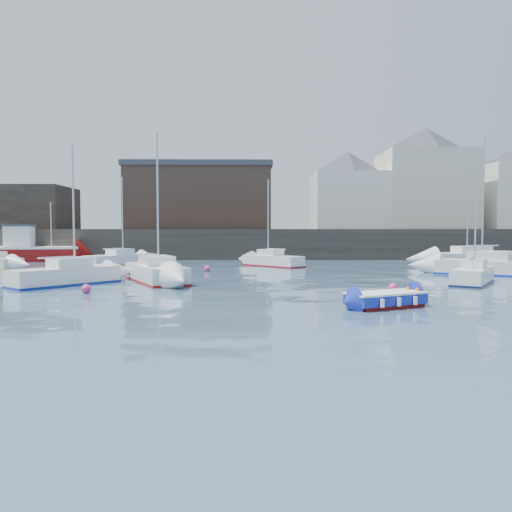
{
  "coord_description": "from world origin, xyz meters",
  "views": [
    {
      "loc": [
        -0.42,
        -15.59,
        2.99
      ],
      "look_at": [
        0.0,
        12.0,
        1.5
      ],
      "focal_mm": 35.0,
      "sensor_mm": 36.0,
      "label": 1
    }
  ],
  "objects_px": {
    "blue_dinghy": "(386,299)",
    "sailboat_d": "(493,267)",
    "sailboat_b": "(155,272)",
    "sailboat_f": "(273,260)",
    "sailboat_g": "(475,258)",
    "buoy_near": "(86,293)",
    "fishing_boat": "(31,250)",
    "buoy_far": "(207,271)",
    "sailboat_a": "(66,275)",
    "buoy_mid": "(393,292)",
    "sailboat_h": "(118,259)",
    "sailboat_c": "(473,275)"
  },
  "relations": [
    {
      "from": "fishing_boat",
      "to": "sailboat_d",
      "type": "height_order",
      "value": "sailboat_d"
    },
    {
      "from": "buoy_far",
      "to": "blue_dinghy",
      "type": "bearing_deg",
      "value": -63.52
    },
    {
      "from": "sailboat_d",
      "to": "fishing_boat",
      "type": "bearing_deg",
      "value": 157.67
    },
    {
      "from": "buoy_mid",
      "to": "sailboat_a",
      "type": "bearing_deg",
      "value": 168.91
    },
    {
      "from": "fishing_boat",
      "to": "buoy_near",
      "type": "distance_m",
      "value": 27.05
    },
    {
      "from": "sailboat_b",
      "to": "sailboat_h",
      "type": "relative_size",
      "value": 1.12
    },
    {
      "from": "blue_dinghy",
      "to": "sailboat_h",
      "type": "relative_size",
      "value": 0.46
    },
    {
      "from": "sailboat_a",
      "to": "sailboat_h",
      "type": "height_order",
      "value": "sailboat_a"
    },
    {
      "from": "sailboat_d",
      "to": "buoy_mid",
      "type": "distance_m",
      "value": 12.5
    },
    {
      "from": "fishing_boat",
      "to": "sailboat_d",
      "type": "bearing_deg",
      "value": -22.33
    },
    {
      "from": "sailboat_h",
      "to": "sailboat_a",
      "type": "bearing_deg",
      "value": -85.63
    },
    {
      "from": "blue_dinghy",
      "to": "sailboat_b",
      "type": "distance_m",
      "value": 14.16
    },
    {
      "from": "sailboat_f",
      "to": "sailboat_g",
      "type": "distance_m",
      "value": 17.18
    },
    {
      "from": "sailboat_d",
      "to": "buoy_far",
      "type": "xyz_separation_m",
      "value": [
        -18.84,
        3.2,
        -0.54
      ]
    },
    {
      "from": "buoy_mid",
      "to": "fishing_boat",
      "type": "bearing_deg",
      "value": 139.23
    },
    {
      "from": "sailboat_d",
      "to": "sailboat_h",
      "type": "distance_m",
      "value": 28.61
    },
    {
      "from": "buoy_near",
      "to": "buoy_far",
      "type": "xyz_separation_m",
      "value": [
        4.65,
        12.05,
        0.0
      ]
    },
    {
      "from": "sailboat_g",
      "to": "buoy_mid",
      "type": "bearing_deg",
      "value": -124.03
    },
    {
      "from": "sailboat_b",
      "to": "sailboat_f",
      "type": "relative_size",
      "value": 1.19
    },
    {
      "from": "sailboat_f",
      "to": "buoy_near",
      "type": "bearing_deg",
      "value": -119.67
    },
    {
      "from": "blue_dinghy",
      "to": "sailboat_f",
      "type": "height_order",
      "value": "sailboat_f"
    },
    {
      "from": "sailboat_d",
      "to": "sailboat_h",
      "type": "xyz_separation_m",
      "value": [
        -26.87,
        9.82,
        -0.06
      ]
    },
    {
      "from": "fishing_boat",
      "to": "sailboat_d",
      "type": "distance_m",
      "value": 39.3
    },
    {
      "from": "sailboat_a",
      "to": "buoy_far",
      "type": "xyz_separation_m",
      "value": [
        6.87,
        8.56,
        -0.53
      ]
    },
    {
      "from": "blue_dinghy",
      "to": "buoy_near",
      "type": "distance_m",
      "value": 13.57
    },
    {
      "from": "blue_dinghy",
      "to": "buoy_mid",
      "type": "relative_size",
      "value": 7.67
    },
    {
      "from": "sailboat_a",
      "to": "buoy_mid",
      "type": "bearing_deg",
      "value": -11.09
    },
    {
      "from": "blue_dinghy",
      "to": "sailboat_d",
      "type": "bearing_deg",
      "value": 51.19
    },
    {
      "from": "fishing_boat",
      "to": "sailboat_f",
      "type": "height_order",
      "value": "sailboat_f"
    },
    {
      "from": "sailboat_g",
      "to": "sailboat_f",
      "type": "bearing_deg",
      "value": -174.92
    },
    {
      "from": "sailboat_h",
      "to": "buoy_mid",
      "type": "relative_size",
      "value": 16.82
    },
    {
      "from": "sailboat_b",
      "to": "fishing_boat",
      "type": "bearing_deg",
      "value": 128.99
    },
    {
      "from": "sailboat_d",
      "to": "sailboat_f",
      "type": "relative_size",
      "value": 1.28
    },
    {
      "from": "sailboat_b",
      "to": "sailboat_c",
      "type": "xyz_separation_m",
      "value": [
        17.63,
        -1.25,
        -0.05
      ]
    },
    {
      "from": "sailboat_c",
      "to": "buoy_mid",
      "type": "distance_m",
      "value": 6.55
    },
    {
      "from": "sailboat_a",
      "to": "sailboat_h",
      "type": "distance_m",
      "value": 15.23
    },
    {
      "from": "sailboat_d",
      "to": "sailboat_b",
      "type": "bearing_deg",
      "value": -169.87
    },
    {
      "from": "fishing_boat",
      "to": "sailboat_h",
      "type": "distance_m",
      "value": 10.78
    },
    {
      "from": "sailboat_b",
      "to": "sailboat_c",
      "type": "bearing_deg",
      "value": -4.06
    },
    {
      "from": "sailboat_a",
      "to": "buoy_near",
      "type": "height_order",
      "value": "sailboat_a"
    },
    {
      "from": "sailboat_g",
      "to": "buoy_near",
      "type": "relative_size",
      "value": 22.51
    },
    {
      "from": "blue_dinghy",
      "to": "sailboat_d",
      "type": "height_order",
      "value": "sailboat_d"
    },
    {
      "from": "sailboat_b",
      "to": "buoy_far",
      "type": "xyz_separation_m",
      "value": [
        2.36,
        6.99,
        -0.54
      ]
    },
    {
      "from": "sailboat_g",
      "to": "sailboat_d",
      "type": "bearing_deg",
      "value": -108.53
    },
    {
      "from": "sailboat_b",
      "to": "sailboat_g",
      "type": "distance_m",
      "value": 27.68
    },
    {
      "from": "sailboat_b",
      "to": "sailboat_a",
      "type": "bearing_deg",
      "value": -160.75
    },
    {
      "from": "sailboat_f",
      "to": "buoy_near",
      "type": "height_order",
      "value": "sailboat_f"
    },
    {
      "from": "sailboat_b",
      "to": "sailboat_c",
      "type": "height_order",
      "value": "sailboat_b"
    },
    {
      "from": "fishing_boat",
      "to": "sailboat_a",
      "type": "bearing_deg",
      "value": -62.34
    },
    {
      "from": "sailboat_b",
      "to": "sailboat_g",
      "type": "relative_size",
      "value": 0.83
    }
  ]
}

